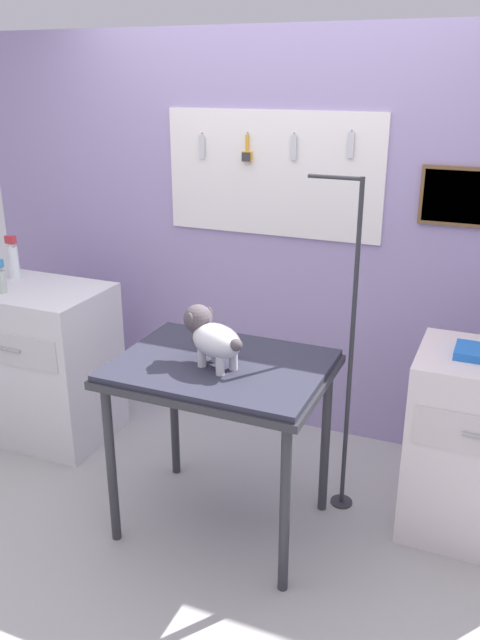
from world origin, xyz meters
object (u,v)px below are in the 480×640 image
at_px(grooming_table, 221,380).
at_px(spray_bottle_tall, 13,260).
at_px(dog, 211,336).
at_px(counter_left, 42,362).
at_px(grooming_arm, 348,366).

relative_size(grooming_table, spray_bottle_tall, 3.72).
relative_size(dog, counter_left, 0.38).
distance_m(grooming_table, dog, 0.23).
bearing_deg(counter_left, spray_bottle_tall, 152.44).
bearing_deg(grooming_arm, counter_left, 179.78).
bearing_deg(counter_left, grooming_arm, -0.22).
bearing_deg(grooming_table, spray_bottle_tall, 162.27).
height_order(counter_left, spray_bottle_tall, spray_bottle_tall).
bearing_deg(dog, grooming_table, 58.77).
bearing_deg(counter_left, dog, -17.90).
xyz_separation_m(grooming_table, spray_bottle_tall, (-1.57, 0.50, 0.26)).
xyz_separation_m(grooming_table, grooming_arm, (0.49, 0.38, -0.00)).
height_order(dog, spray_bottle_tall, spray_bottle_tall).
xyz_separation_m(dog, counter_left, (-1.32, 0.43, -0.54)).
bearing_deg(grooming_table, dog, -121.23).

